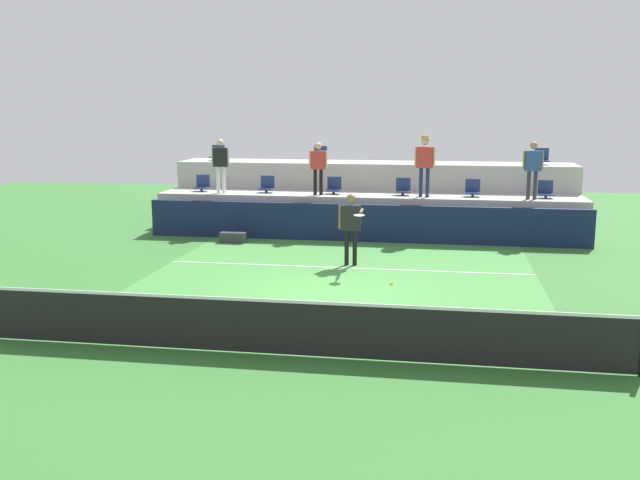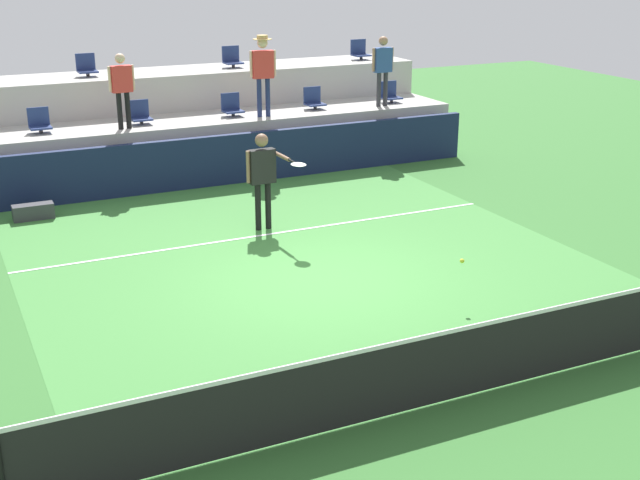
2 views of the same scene
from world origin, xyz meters
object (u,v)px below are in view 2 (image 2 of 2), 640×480
(spectator_with_hat, at_px, (263,66))
(tennis_player, at_px, (263,171))
(spectator_in_white, at_px, (383,64))
(stadium_chair_lower_left, at_px, (39,122))
(stadium_chair_lower_right, at_px, (314,100))
(stadium_chair_upper_far_right, at_px, (360,51))
(stadium_chair_lower_mid_left, at_px, (140,114))
(tennis_ball, at_px, (462,261))
(stadium_chair_upper_right, at_px, (232,59))
(stadium_chair_upper_left, at_px, (87,67))
(equipment_bag, at_px, (33,212))
(spectator_leaning_on_rail, at_px, (122,84))
(stadium_chair_lower_mid_right, at_px, (232,107))
(stadium_chair_lower_far_right, at_px, (390,94))

(spectator_with_hat, bearing_deg, tennis_player, -111.97)
(spectator_with_hat, distance_m, spectator_in_white, 3.11)
(stadium_chair_lower_left, xyz_separation_m, spectator_in_white, (8.02, -0.38, 0.79))
(stadium_chair_lower_right, relative_size, stadium_chair_upper_far_right, 1.00)
(stadium_chair_lower_mid_left, bearing_deg, spectator_in_white, -3.73)
(stadium_chair_lower_mid_left, xyz_separation_m, tennis_ball, (2.41, -8.95, -0.79))
(stadium_chair_lower_mid_left, distance_m, spectator_with_hat, 2.95)
(stadium_chair_upper_right, bearing_deg, stadium_chair_upper_left, 180.00)
(spectator_with_hat, xyz_separation_m, equipment_bag, (-5.45, -1.66, -2.24))
(stadium_chair_upper_left, relative_size, tennis_ball, 7.65)
(equipment_bag, bearing_deg, spectator_leaning_on_rail, 36.56)
(stadium_chair_upper_right, relative_size, tennis_ball, 7.65)
(spectator_with_hat, bearing_deg, spectator_leaning_on_rail, -180.00)
(stadium_chair_upper_right, relative_size, spectator_in_white, 0.31)
(equipment_bag, bearing_deg, tennis_ball, -53.61)
(spectator_in_white, relative_size, equipment_bag, 2.21)
(stadium_chair_lower_right, relative_size, tennis_ball, 7.65)
(stadium_chair_upper_left, xyz_separation_m, spectator_with_hat, (3.52, -2.18, 0.08))
(stadium_chair_upper_right, bearing_deg, stadium_chair_lower_mid_left, -147.44)
(equipment_bag, bearing_deg, stadium_chair_lower_right, 16.52)
(stadium_chair_lower_mid_left, xyz_separation_m, tennis_player, (1.11, -4.53, -0.35))
(stadium_chair_lower_mid_left, distance_m, stadium_chair_lower_mid_right, 2.14)
(stadium_chair_upper_left, distance_m, stadium_chair_upper_far_right, 7.16)
(stadium_chair_upper_right, height_order, tennis_player, stadium_chair_upper_right)
(spectator_in_white, xyz_separation_m, equipment_bag, (-8.56, -1.66, -2.11))
(spectator_with_hat, distance_m, tennis_ball, 8.74)
(equipment_bag, bearing_deg, spectator_in_white, 10.99)
(stadium_chair_lower_mid_right, relative_size, stadium_chair_upper_right, 1.00)
(stadium_chair_lower_mid_left, relative_size, spectator_in_white, 0.31)
(stadium_chair_lower_left, distance_m, stadium_chair_upper_far_right, 8.78)
(stadium_chair_lower_mid_left, bearing_deg, stadium_chair_lower_far_right, 0.00)
(tennis_player, distance_m, spectator_leaning_on_rail, 4.55)
(stadium_chair_lower_left, bearing_deg, tennis_player, -54.40)
(spectator_in_white, bearing_deg, stadium_chair_upper_left, 161.76)
(stadium_chair_lower_mid_right, height_order, stadium_chair_upper_right, stadium_chair_upper_right)
(stadium_chair_upper_left, bearing_deg, spectator_in_white, -18.24)
(stadium_chair_lower_mid_right, bearing_deg, spectator_leaning_on_rail, -171.50)
(stadium_chair_upper_far_right, distance_m, equipment_bag, 10.10)
(stadium_chair_lower_far_right, height_order, stadium_chair_upper_right, stadium_chair_upper_right)
(stadium_chair_upper_right, bearing_deg, stadium_chair_lower_mid_right, -110.79)
(tennis_player, bearing_deg, stadium_chair_upper_far_right, 50.01)
(stadium_chair_lower_mid_left, distance_m, stadium_chair_upper_right, 3.45)
(tennis_player, xyz_separation_m, tennis_ball, (1.31, -4.42, -0.44))
(tennis_ball, relative_size, equipment_bag, 0.09)
(spectator_leaning_on_rail, relative_size, spectator_in_white, 0.95)
(stadium_chair_lower_mid_right, height_order, stadium_chair_lower_far_right, same)
(stadium_chair_lower_mid_left, distance_m, stadium_chair_upper_far_right, 6.72)
(stadium_chair_lower_mid_left, height_order, tennis_player, tennis_player)
(tennis_player, relative_size, equipment_bag, 2.37)
(stadium_chair_lower_left, distance_m, tennis_player, 5.58)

